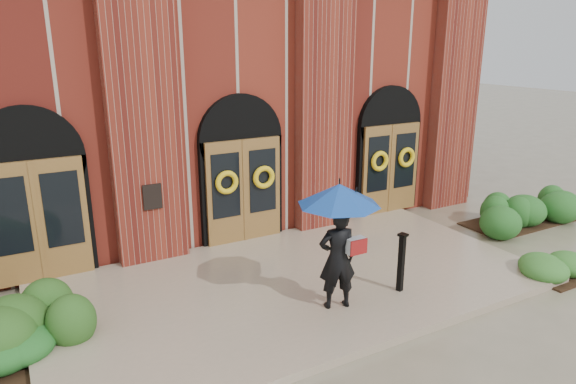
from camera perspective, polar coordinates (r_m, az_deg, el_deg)
ground at (r=10.63m, az=1.43°, el=-10.76°), size 90.00×90.00×0.00m
landing at (r=10.71m, az=1.02°, el=-10.09°), size 10.00×5.30×0.15m
church_building at (r=17.63m, az=-13.46°, el=11.63°), size 16.20×12.53×7.00m
man_with_umbrella at (r=9.08m, az=5.64°, el=-3.38°), size 1.80×1.80×2.35m
metal_post at (r=10.23m, az=12.48°, el=-7.51°), size 0.20×0.20×1.19m
hedge_wall_left at (r=9.71m, az=-29.30°, el=-13.04°), size 3.31×1.32×0.85m
hedge_wall_right at (r=15.64m, az=24.60°, el=-1.64°), size 3.12×1.25×0.80m
hedge_front_right at (r=12.65m, az=27.52°, el=-6.92°), size 1.38×1.18×0.49m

